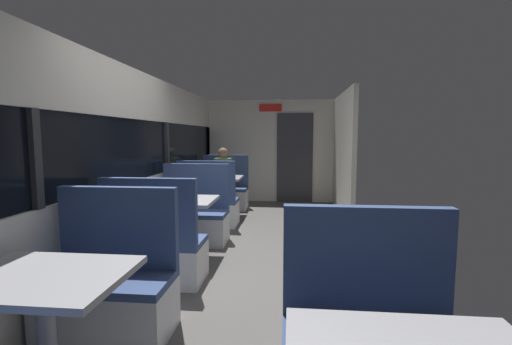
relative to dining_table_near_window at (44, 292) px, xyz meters
name	(u,v)px	position (x,y,z in m)	size (l,w,h in m)	color
ground_plane	(249,269)	(0.89, 2.09, -0.65)	(3.30, 9.20, 0.02)	#514F4C
carriage_window_panel_left	(123,170)	(-0.56, 2.09, 0.47)	(0.09, 8.48, 2.30)	beige
carriage_end_bulkhead	(273,152)	(0.95, 6.28, 0.50)	(2.90, 0.11, 2.30)	beige
carriage_aisle_panel_right	(343,154)	(2.34, 5.09, 0.51)	(0.08, 2.40, 2.30)	beige
dining_table_near_window	(44,292)	(0.00, 0.00, 0.00)	(0.90, 0.70, 0.74)	#9E9EA3
bench_near_window_facing_entry	(110,291)	(0.00, 0.70, -0.31)	(0.95, 0.50, 1.10)	silver
dining_table_mid_window	(177,207)	(0.00, 2.32, 0.00)	(0.90, 0.70, 0.74)	#9E9EA3
bench_mid_window_facing_end	(156,251)	(0.00, 1.62, -0.31)	(0.95, 0.50, 1.10)	silver
bench_mid_window_facing_entry	(194,219)	(0.00, 3.02, -0.31)	(0.95, 0.50, 1.10)	silver
dining_table_far_window	(217,182)	(0.00, 4.65, 0.00)	(0.90, 0.70, 0.74)	#9E9EA3
bench_far_window_facing_end	(209,206)	(0.00, 3.95, -0.31)	(0.95, 0.50, 1.10)	silver
bench_far_window_facing_entry	(224,193)	(0.00, 5.35, -0.31)	(0.95, 0.50, 1.10)	silver
seated_passenger	(224,183)	(0.00, 5.27, -0.10)	(0.47, 0.55, 1.26)	#26262D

